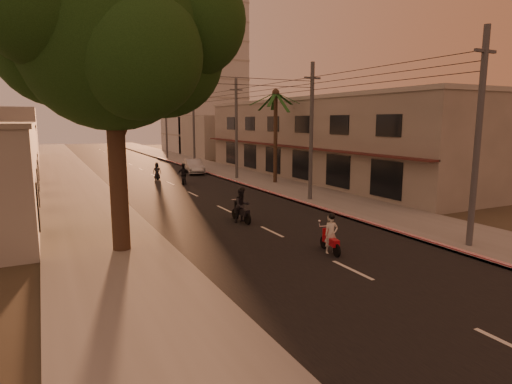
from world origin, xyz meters
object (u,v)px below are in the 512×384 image
(palm_tree, at_px, (276,98))
(scooter_mid_b, at_px, (183,175))
(scooter_far_a, at_px, (157,172))
(broadleaf_tree, at_px, (121,37))
(scooter_red, at_px, (331,235))
(scooter_mid_a, at_px, (242,206))
(parked_car, at_px, (194,166))

(palm_tree, relative_size, scooter_mid_b, 4.61)
(scooter_mid_b, bearing_deg, scooter_far_a, 125.24)
(broadleaf_tree, xyz_separation_m, palm_tree, (14.61, 13.86, -1.33))
(scooter_red, distance_m, scooter_mid_a, 6.52)
(scooter_mid_b, relative_size, scooter_far_a, 1.12)
(scooter_mid_b, relative_size, parked_car, 0.39)
(scooter_red, bearing_deg, broadleaf_tree, 160.19)
(palm_tree, height_order, scooter_red, palm_tree)
(broadleaf_tree, xyz_separation_m, scooter_red, (7.14, -4.13, -7.74))
(scooter_mid_a, height_order, scooter_mid_b, scooter_mid_a)
(broadleaf_tree, height_order, palm_tree, broadleaf_tree)
(scooter_mid_a, distance_m, scooter_mid_b, 14.67)
(scooter_red, distance_m, parked_car, 28.04)
(scooter_mid_a, bearing_deg, scooter_mid_b, 80.84)
(scooter_red, xyz_separation_m, parked_car, (3.51, 27.82, -0.01))
(scooter_mid_a, height_order, scooter_far_a, scooter_mid_a)
(scooter_mid_b, height_order, parked_car, scooter_mid_b)
(palm_tree, bearing_deg, broadleaf_tree, -136.52)
(scooter_far_a, bearing_deg, scooter_red, -76.98)
(scooter_red, xyz_separation_m, scooter_far_a, (-0.90, 25.05, -0.03))
(broadleaf_tree, height_order, parked_car, broadleaf_tree)
(broadleaf_tree, distance_m, scooter_mid_a, 10.07)
(parked_car, bearing_deg, broadleaf_tree, -106.14)
(scooter_red, height_order, scooter_far_a, scooter_red)
(scooter_red, xyz_separation_m, scooter_mid_a, (-0.98, 6.45, 0.12))
(broadleaf_tree, height_order, scooter_far_a, broadleaf_tree)
(scooter_mid_a, xyz_separation_m, scooter_far_a, (0.07, 18.60, -0.15))
(palm_tree, bearing_deg, scooter_far_a, 139.85)
(scooter_mid_b, distance_m, scooter_far_a, 4.19)
(scooter_mid_b, bearing_deg, scooter_red, -73.32)
(scooter_red, bearing_deg, scooter_mid_b, 99.23)
(scooter_far_a, bearing_deg, palm_tree, -29.20)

